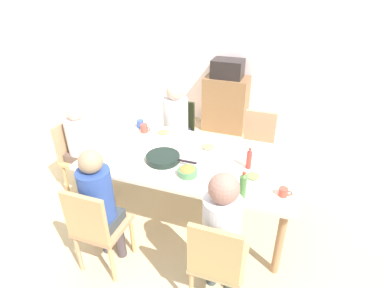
{
  "coord_description": "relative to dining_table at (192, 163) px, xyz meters",
  "views": [
    {
      "loc": [
        0.87,
        -2.44,
        2.36
      ],
      "look_at": [
        0.0,
        0.0,
        0.9
      ],
      "focal_mm": 28.69,
      "sensor_mm": 36.0,
      "label": 1
    }
  ],
  "objects": [
    {
      "name": "serving_pan",
      "position": [
        -0.24,
        -0.15,
        0.1
      ],
      "size": [
        0.51,
        0.33,
        0.06
      ],
      "color": "black",
      "rests_on": "dining_table"
    },
    {
      "name": "plate_0",
      "position": [
        0.1,
        0.21,
        0.08
      ],
      "size": [
        0.25,
        0.25,
        0.04
      ],
      "color": "white",
      "rests_on": "dining_table"
    },
    {
      "name": "person_4",
      "position": [
        -1.33,
        0.0,
        -0.01
      ],
      "size": [
        0.3,
        0.3,
        1.12
      ],
      "color": "brown",
      "rests_on": "ground_plane"
    },
    {
      "name": "microwave",
      "position": [
        -0.2,
        2.22,
        0.36
      ],
      "size": [
        0.48,
        0.36,
        0.28
      ],
      "primitive_type": "cube",
      "color": "black",
      "rests_on": "side_cabinet"
    },
    {
      "name": "bottle_1",
      "position": [
        0.59,
        -0.44,
        0.18
      ],
      "size": [
        0.06,
        0.06,
        0.24
      ],
      "color": "#457838",
      "rests_on": "dining_table"
    },
    {
      "name": "person_2",
      "position": [
        -0.52,
        -0.83,
        0.02
      ],
      "size": [
        0.3,
        0.3,
        1.19
      ],
      "color": "#413E49",
      "rests_on": "ground_plane"
    },
    {
      "name": "cup_3",
      "position": [
        -0.74,
        -0.3,
        0.11
      ],
      "size": [
        0.12,
        0.08,
        0.07
      ],
      "color": "white",
      "rests_on": "dining_table"
    },
    {
      "name": "cup_1",
      "position": [
        -0.7,
        0.33,
        0.12
      ],
      "size": [
        0.12,
        0.08,
        0.1
      ],
      "color": "#C5473A",
      "rests_on": "dining_table"
    },
    {
      "name": "chair_1",
      "position": [
        0.52,
        0.92,
        -0.17
      ],
      "size": [
        0.4,
        0.4,
        0.9
      ],
      "color": "tan",
      "rests_on": "ground_plane"
    },
    {
      "name": "dining_table",
      "position": [
        0.0,
        0.0,
        0.0
      ],
      "size": [
        2.09,
        1.09,
        0.75
      ],
      "color": "beige",
      "rests_on": "ground_plane"
    },
    {
      "name": "chair_4",
      "position": [
        -1.43,
        0.0,
        -0.17
      ],
      "size": [
        0.4,
        0.4,
        0.9
      ],
      "color": "tan",
      "rests_on": "ground_plane"
    },
    {
      "name": "chair_3",
      "position": [
        0.52,
        -0.92,
        -0.17
      ],
      "size": [
        0.4,
        0.4,
        0.9
      ],
      "color": "tan",
      "rests_on": "ground_plane"
    },
    {
      "name": "wall_back",
      "position": [
        0.0,
        2.52,
        0.62
      ],
      "size": [
        5.18,
        0.12,
        2.6
      ],
      "primitive_type": "cube",
      "color": "white",
      "rests_on": "ground_plane"
    },
    {
      "name": "cup_2",
      "position": [
        0.91,
        -0.32,
        0.11
      ],
      "size": [
        0.11,
        0.07,
        0.07
      ],
      "color": "#D34B39",
      "rests_on": "dining_table"
    },
    {
      "name": "person_3",
      "position": [
        0.52,
        -0.83,
        0.05
      ],
      "size": [
        0.3,
        0.3,
        1.22
      ],
      "color": "#3E484B",
      "rests_on": "ground_plane"
    },
    {
      "name": "ground_plane",
      "position": [
        0.0,
        0.0,
        -0.68
      ],
      "size": [
        5.93,
        5.93,
        0.0
      ],
      "primitive_type": "plane",
      "color": "#CAB58B"
    },
    {
      "name": "bottle_0",
      "position": [
        0.56,
        -0.01,
        0.17
      ],
      "size": [
        0.05,
        0.05,
        0.21
      ],
      "color": "red",
      "rests_on": "dining_table"
    },
    {
      "name": "chair_2",
      "position": [
        -0.52,
        -0.92,
        -0.17
      ],
      "size": [
        0.4,
        0.4,
        0.9
      ],
      "color": "tan",
      "rests_on": "ground_plane"
    },
    {
      "name": "side_cabinet",
      "position": [
        -0.2,
        2.22,
        -0.23
      ],
      "size": [
        0.7,
        0.44,
        0.9
      ],
      "primitive_type": "cube",
      "color": "olive",
      "rests_on": "ground_plane"
    },
    {
      "name": "cup_0",
      "position": [
        -0.8,
        0.43,
        0.11
      ],
      "size": [
        0.12,
        0.08,
        0.09
      ],
      "color": "#3B55A3",
      "rests_on": "dining_table"
    },
    {
      "name": "plate_2",
      "position": [
        -0.47,
        0.36,
        0.08
      ],
      "size": [
        0.24,
        0.24,
        0.04
      ],
      "color": "white",
      "rests_on": "dining_table"
    },
    {
      "name": "chair_0",
      "position": [
        -0.52,
        0.92,
        -0.17
      ],
      "size": [
        0.4,
        0.4,
        0.9
      ],
      "color": "black",
      "rests_on": "ground_plane"
    },
    {
      "name": "plate_1",
      "position": [
        0.63,
        -0.16,
        0.08
      ],
      "size": [
        0.22,
        0.22,
        0.04
      ],
      "color": "white",
      "rests_on": "dining_table"
    },
    {
      "name": "bowl_0",
      "position": [
        0.07,
        -0.3,
        0.11
      ],
      "size": [
        0.18,
        0.18,
        0.08
      ],
      "color": "#4B7F51",
      "rests_on": "dining_table"
    },
    {
      "name": "person_0",
      "position": [
        -0.52,
        0.83,
        0.04
      ],
      "size": [
        0.32,
        0.32,
        1.19
      ],
      "color": "#283852",
      "rests_on": "ground_plane"
    }
  ]
}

